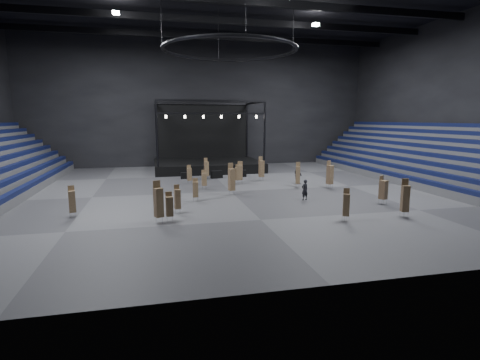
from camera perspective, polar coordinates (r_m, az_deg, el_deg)
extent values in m
plane|color=#4B4B4D|center=(35.81, -1.46, -1.73)|extent=(50.00, 50.00, 0.00)
cube|color=black|center=(55.93, -5.86, 11.46)|extent=(50.00, 0.20, 18.00)
cube|color=black|center=(15.30, 14.98, 17.04)|extent=(50.00, 0.20, 18.00)
cube|color=black|center=(47.04, 30.49, 10.66)|extent=(0.20, 42.00, 18.00)
cube|color=black|center=(36.69, -30.41, -1.25)|extent=(0.59, 40.00, 0.40)
cube|color=black|center=(36.86, -31.83, -0.15)|extent=(0.59, 40.00, 0.40)
cube|color=#525255|center=(45.09, 26.26, 0.08)|extent=(7.20, 40.00, 0.75)
cube|color=black|center=(43.02, 22.91, 0.68)|extent=(0.59, 40.00, 0.40)
cube|color=#525255|center=(45.33, 26.73, 0.57)|extent=(6.30, 40.00, 1.50)
cube|color=black|center=(43.46, 23.94, 1.69)|extent=(0.59, 40.00, 0.40)
cube|color=#525255|center=(45.56, 27.21, 1.05)|extent=(5.40, 40.00, 2.25)
cube|color=black|center=(43.92, 24.95, 2.68)|extent=(0.59, 40.00, 0.40)
cube|color=#525255|center=(45.81, 27.67, 1.53)|extent=(4.50, 40.00, 3.00)
cube|color=black|center=(44.41, 25.93, 3.65)|extent=(0.59, 40.00, 0.40)
cube|color=#525255|center=(46.06, 28.13, 2.00)|extent=(3.60, 40.00, 3.75)
cube|color=black|center=(44.92, 26.90, 4.60)|extent=(0.59, 40.00, 0.40)
cube|color=#525255|center=(46.32, 28.59, 2.47)|extent=(2.70, 40.00, 4.50)
cube|color=black|center=(45.46, 27.85, 5.52)|extent=(0.59, 40.00, 0.40)
cube|color=#525255|center=(46.58, 29.04, 2.93)|extent=(1.80, 40.00, 5.25)
cube|color=black|center=(46.02, 28.77, 6.42)|extent=(0.59, 40.00, 0.40)
cube|color=#525255|center=(46.85, 29.49, 3.38)|extent=(0.90, 40.00, 6.00)
cube|color=black|center=(46.60, 29.68, 7.30)|extent=(0.59, 40.00, 0.40)
cube|color=black|center=(50.82, -4.94, 2.21)|extent=(14.00, 10.00, 1.20)
cube|color=black|center=(55.22, -5.71, 7.55)|extent=(13.30, 0.30, 8.00)
cylinder|color=black|center=(45.39, -12.53, 6.87)|extent=(0.24, 0.24, 7.80)
cylinder|color=black|center=(54.58, -12.62, 7.25)|extent=(0.24, 0.24, 7.80)
cylinder|color=black|center=(47.37, 3.77, 7.17)|extent=(0.24, 0.24, 7.80)
cylinder|color=black|center=(56.24, 1.06, 7.52)|extent=(0.24, 0.24, 7.80)
cube|color=black|center=(45.93, -4.27, 11.96)|extent=(13.40, 0.25, 0.25)
cube|color=black|center=(55.04, -5.74, 11.50)|extent=(13.40, 0.25, 0.25)
cube|color=black|center=(45.89, -4.24, 10.09)|extent=(13.40, 0.20, 0.20)
cylinder|color=white|center=(45.38, -11.21, 9.44)|extent=(0.24, 0.24, 0.35)
cylinder|color=white|center=(45.50, -8.41, 9.52)|extent=(0.24, 0.24, 0.35)
cylinder|color=white|center=(45.73, -5.62, 9.57)|extent=(0.24, 0.24, 0.35)
cylinder|color=white|center=(46.06, -2.87, 9.60)|extent=(0.24, 0.24, 0.35)
cylinder|color=white|center=(46.50, -0.16, 9.61)|extent=(0.24, 0.24, 0.35)
cylinder|color=white|center=(47.03, 2.49, 9.60)|extent=(0.24, 0.24, 0.35)
torus|color=black|center=(35.68, -1.55, 19.22)|extent=(12.30, 12.30, 0.30)
cylinder|color=black|center=(37.81, 8.13, 22.44)|extent=(0.04, 0.04, 5.00)
cylinder|color=black|center=(41.94, -3.30, 21.19)|extent=(0.04, 0.04, 5.00)
cylinder|color=black|center=(35.53, -11.94, 23.20)|extent=(0.04, 0.04, 5.00)
cylinder|color=black|center=(30.54, 0.90, 25.75)|extent=(0.04, 0.04, 5.00)
cube|color=black|center=(36.64, -1.58, 25.70)|extent=(49.00, 0.35, 0.70)
cube|color=black|center=(43.28, -3.56, 23.12)|extent=(49.00, 0.35, 0.70)
cube|color=black|center=(51.00, -5.13, 20.98)|extent=(49.00, 0.35, 0.70)
cube|color=white|center=(39.78, -18.39, 23.04)|extent=(0.60, 0.60, 0.25)
cube|color=white|center=(43.14, 11.47, 22.19)|extent=(0.60, 0.60, 0.25)
cube|color=black|center=(43.73, -8.30, 0.68)|extent=(1.10, 0.56, 0.73)
cube|color=black|center=(43.77, -3.59, 0.86)|extent=(1.42, 0.91, 0.88)
cube|color=black|center=(44.74, 0.19, 1.01)|extent=(1.24, 0.69, 0.80)
cylinder|color=silver|center=(31.50, -7.06, -2.99)|extent=(0.03, 0.03, 0.37)
cylinder|color=silver|center=(31.85, -7.12, -2.85)|extent=(0.03, 0.03, 0.37)
cylinder|color=silver|center=(31.54, -6.42, -2.96)|extent=(0.03, 0.03, 0.37)
cylinder|color=silver|center=(31.89, -6.49, -2.83)|extent=(0.03, 0.03, 0.37)
cube|color=olive|center=(31.53, -6.80, -1.44)|extent=(0.48, 0.48, 1.28)
cube|color=olive|center=(31.61, -6.83, -0.33)|extent=(0.43, 0.09, 0.70)
cylinder|color=silver|center=(41.86, 3.10, 0.15)|extent=(0.03, 0.03, 0.41)
cylinder|color=silver|center=(42.23, 2.95, 0.24)|extent=(0.03, 0.03, 0.41)
cylinder|color=silver|center=(41.97, 3.61, 0.17)|extent=(0.03, 0.03, 0.41)
cylinder|color=silver|center=(42.33, 3.46, 0.25)|extent=(0.03, 0.03, 0.41)
cube|color=olive|center=(41.93, 3.29, 1.72)|extent=(0.60, 0.60, 1.84)
cube|color=olive|center=(42.00, 3.16, 2.93)|extent=(0.47, 0.18, 1.01)
cylinder|color=silver|center=(38.19, 8.62, -0.86)|extent=(0.03, 0.03, 0.37)
cylinder|color=silver|center=(38.51, 8.43, -0.77)|extent=(0.03, 0.03, 0.37)
cylinder|color=silver|center=(38.31, 9.11, -0.84)|extent=(0.03, 0.03, 0.37)
cylinder|color=silver|center=(38.64, 8.92, -0.75)|extent=(0.03, 0.03, 0.37)
cube|color=olive|center=(38.24, 8.81, 0.76)|extent=(0.57, 0.57, 1.75)
cube|color=olive|center=(38.31, 8.84, 2.02)|extent=(0.42, 0.20, 0.96)
cylinder|color=silver|center=(28.84, -24.50, -4.93)|extent=(0.03, 0.03, 0.37)
cylinder|color=silver|center=(29.17, -24.37, -4.76)|extent=(0.03, 0.03, 0.37)
cylinder|color=silver|center=(28.77, -23.82, -4.92)|extent=(0.03, 0.03, 0.37)
cylinder|color=silver|center=(29.10, -23.69, -4.75)|extent=(0.03, 0.03, 0.37)
cube|color=olive|center=(28.77, -24.22, -3.02)|extent=(0.53, 0.53, 1.52)
cube|color=olive|center=(28.82, -24.33, -1.57)|extent=(0.43, 0.15, 0.83)
cylinder|color=silver|center=(25.37, -12.68, -6.11)|extent=(0.03, 0.03, 0.43)
cylinder|color=silver|center=(25.76, -12.68, -5.87)|extent=(0.03, 0.03, 0.43)
cylinder|color=silver|center=(25.37, -11.75, -6.07)|extent=(0.03, 0.03, 0.43)
cylinder|color=silver|center=(25.77, -11.77, -5.84)|extent=(0.03, 0.03, 0.43)
cube|color=olive|center=(25.28, -12.31, -3.38)|extent=(0.67, 0.67, 1.94)
cube|color=olive|center=(25.30, -12.57, -1.26)|extent=(0.48, 0.25, 1.07)
cylinder|color=silver|center=(38.13, 13.34, -0.97)|extent=(0.03, 0.03, 0.43)
cylinder|color=silver|center=(38.50, 13.07, -0.87)|extent=(0.03, 0.03, 0.43)
cylinder|color=silver|center=(38.32, 13.89, -0.95)|extent=(0.03, 0.03, 0.43)
cylinder|color=silver|center=(38.68, 13.62, -0.84)|extent=(0.03, 0.03, 0.43)
cube|color=olive|center=(38.22, 13.54, 0.79)|extent=(0.67, 0.67, 1.87)
cube|color=olive|center=(38.25, 13.36, 2.15)|extent=(0.49, 0.23, 1.03)
cylinder|color=silver|center=(39.51, -0.26, -0.35)|extent=(0.03, 0.03, 0.45)
cylinder|color=silver|center=(39.93, -0.40, -0.25)|extent=(0.03, 0.03, 0.45)
cylinder|color=silver|center=(39.61, 0.35, -0.33)|extent=(0.03, 0.03, 0.45)
cylinder|color=silver|center=(40.02, 0.21, -0.22)|extent=(0.03, 0.03, 0.45)
cube|color=olive|center=(39.61, -0.02, 1.16)|extent=(0.69, 0.69, 1.58)
cube|color=olive|center=(39.74, 0.01, 2.26)|extent=(0.52, 0.23, 0.87)
cylinder|color=silver|center=(33.83, -1.54, -2.02)|extent=(0.03, 0.03, 0.43)
cylinder|color=silver|center=(34.22, -1.68, -1.89)|extent=(0.03, 0.03, 0.43)
cylinder|color=silver|center=(33.91, -0.87, -1.99)|extent=(0.03, 0.03, 0.43)
cylinder|color=silver|center=(34.30, -1.01, -1.86)|extent=(0.03, 0.03, 0.43)
cube|color=olive|center=(33.84, -1.28, 0.06)|extent=(0.62, 0.62, 1.99)
cube|color=olive|center=(33.90, -1.44, 1.69)|extent=(0.49, 0.18, 1.09)
cylinder|color=silver|center=(40.01, -0.61, -0.30)|extent=(0.03, 0.03, 0.35)
cylinder|color=silver|center=(40.33, -0.71, -0.23)|extent=(0.03, 0.03, 0.35)
cylinder|color=silver|center=(40.09, -0.15, -0.29)|extent=(0.03, 0.03, 0.35)
cylinder|color=silver|center=(40.40, -0.25, -0.21)|extent=(0.03, 0.03, 0.35)
cube|color=olive|center=(40.07, -0.43, 0.95)|extent=(0.54, 0.54, 1.37)
cube|color=olive|center=(40.16, -0.40, 1.88)|extent=(0.39, 0.19, 0.75)
cylinder|color=silver|center=(40.07, -7.91, -0.37)|extent=(0.03, 0.03, 0.36)
cylinder|color=silver|center=(40.41, -7.96, -0.29)|extent=(0.03, 0.03, 0.36)
cylinder|color=silver|center=(40.10, -7.43, -0.35)|extent=(0.03, 0.03, 0.36)
cylinder|color=silver|center=(40.44, -7.47, -0.27)|extent=(0.03, 0.03, 0.36)
cube|color=olive|center=(40.12, -7.72, 0.87)|extent=(0.49, 0.49, 1.34)
cube|color=olive|center=(40.21, -7.80, 1.78)|extent=(0.42, 0.12, 0.73)
cylinder|color=silver|center=(26.34, 15.64, -5.74)|extent=(0.03, 0.03, 0.35)
cylinder|color=silver|center=(26.63, 15.30, -5.57)|extent=(0.03, 0.03, 0.35)
cylinder|color=silver|center=(26.50, 16.28, -5.68)|extent=(0.03, 0.03, 0.35)
cylinder|color=silver|center=(26.78, 15.93, -5.51)|extent=(0.03, 0.03, 0.35)
cube|color=olive|center=(26.34, 15.88, -3.66)|extent=(0.56, 0.56, 1.52)
cube|color=olive|center=(26.37, 15.91, -2.08)|extent=(0.39, 0.21, 0.83)
cylinder|color=silver|center=(32.21, 20.80, -3.20)|extent=(0.03, 0.03, 0.45)
cylinder|color=silver|center=(32.55, 20.39, -3.05)|extent=(0.03, 0.03, 0.45)
cylinder|color=silver|center=(32.44, 21.43, -3.15)|extent=(0.03, 0.03, 0.45)
cylinder|color=silver|center=(32.78, 21.01, -3.00)|extent=(0.03, 0.03, 0.45)
cube|color=olive|center=(32.31, 21.01, -1.39)|extent=(0.71, 0.71, 1.53)
cube|color=olive|center=(32.31, 20.75, -0.09)|extent=(0.49, 0.28, 0.84)
cylinder|color=silver|center=(42.91, -5.31, 0.32)|extent=(0.03, 0.03, 0.36)
cylinder|color=silver|center=(43.25, -5.37, 0.39)|extent=(0.03, 0.03, 0.36)
cylinder|color=silver|center=(42.96, -4.86, 0.34)|extent=(0.03, 0.03, 0.36)
cylinder|color=silver|center=(43.29, -4.92, 0.40)|extent=(0.03, 0.03, 0.36)
cube|color=olive|center=(42.96, -5.13, 1.70)|extent=(0.54, 0.54, 1.68)
cube|color=olive|center=(43.02, -5.25, 2.77)|extent=(0.41, 0.17, 0.92)
cylinder|color=silver|center=(27.75, -9.78, -4.78)|extent=(0.03, 0.03, 0.34)
cylinder|color=silver|center=(28.06, -9.82, -4.62)|extent=(0.03, 0.03, 0.34)
cylinder|color=silver|center=(27.76, -9.11, -4.75)|extent=(0.03, 0.03, 0.34)
cylinder|color=silver|center=(28.08, -9.15, -4.59)|extent=(0.03, 0.03, 0.34)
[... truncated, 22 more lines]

